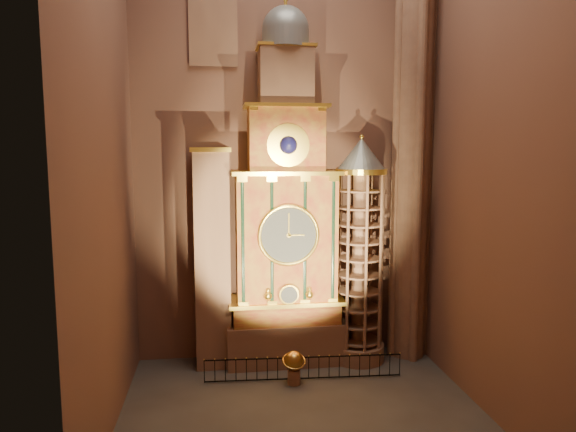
{
  "coord_description": "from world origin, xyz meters",
  "views": [
    {
      "loc": [
        -3.15,
        -18.48,
        9.99
      ],
      "look_at": [
        -0.16,
        3.0,
        7.29
      ],
      "focal_mm": 32.0,
      "sensor_mm": 36.0,
      "label": 1
    }
  ],
  "objects": [
    {
      "name": "astronomical_clock",
      "position": [
        0.0,
        4.96,
        6.68
      ],
      "size": [
        5.6,
        2.41,
        16.7
      ],
      "color": "#8C634C",
      "rests_on": "floor"
    },
    {
      "name": "wall_back",
      "position": [
        0.0,
        6.0,
        11.0
      ],
      "size": [
        22.0,
        0.0,
        22.0
      ],
      "primitive_type": "plane",
      "rotation": [
        1.57,
        0.0,
        0.0
      ],
      "color": "brown",
      "rests_on": "floor"
    },
    {
      "name": "iron_railing",
      "position": [
        0.49,
        2.77,
        0.55
      ],
      "size": [
        8.65,
        0.53,
        1.02
      ],
      "color": "black",
      "rests_on": "floor"
    },
    {
      "name": "stained_glass_window",
      "position": [
        -3.2,
        5.92,
        16.5
      ],
      "size": [
        2.2,
        0.14,
        5.2
      ],
      "color": "navy",
      "rests_on": "wall_back"
    },
    {
      "name": "wall_left",
      "position": [
        -7.0,
        0.0,
        11.0
      ],
      "size": [
        0.0,
        22.0,
        22.0
      ],
      "primitive_type": "plane",
      "rotation": [
        1.57,
        0.0,
        1.57
      ],
      "color": "brown",
      "rests_on": "floor"
    },
    {
      "name": "gothic_pier",
      "position": [
        6.1,
        5.0,
        11.0
      ],
      "size": [
        2.04,
        2.04,
        22.0
      ],
      "color": "#8C634C",
      "rests_on": "floor"
    },
    {
      "name": "stair_turret",
      "position": [
        3.5,
        4.7,
        5.27
      ],
      "size": [
        2.5,
        2.5,
        10.8
      ],
      "color": "#8C634C",
      "rests_on": "floor"
    },
    {
      "name": "celestial_globe",
      "position": [
        0.02,
        2.46,
        0.88
      ],
      "size": [
        1.09,
        1.04,
        1.47
      ],
      "color": "#8C634C",
      "rests_on": "floor"
    },
    {
      "name": "floor",
      "position": [
        0.0,
        0.0,
        0.0
      ],
      "size": [
        14.0,
        14.0,
        0.0
      ],
      "primitive_type": "plane",
      "color": "#383330",
      "rests_on": "ground"
    },
    {
      "name": "wall_right",
      "position": [
        7.0,
        0.0,
        11.0
      ],
      "size": [
        0.0,
        22.0,
        22.0
      ],
      "primitive_type": "plane",
      "rotation": [
        1.57,
        0.0,
        -1.57
      ],
      "color": "brown",
      "rests_on": "floor"
    },
    {
      "name": "portrait_tower",
      "position": [
        -3.4,
        4.98,
        5.15
      ],
      "size": [
        1.8,
        1.6,
        10.2
      ],
      "color": "#8C634C",
      "rests_on": "floor"
    }
  ]
}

